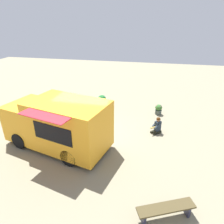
{
  "coord_description": "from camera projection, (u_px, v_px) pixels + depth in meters",
  "views": [
    {
      "loc": [
        3.04,
        -8.59,
        5.7
      ],
      "look_at": [
        0.98,
        1.15,
        0.98
      ],
      "focal_mm": 31.95,
      "sensor_mm": 36.0,
      "label": 1
    }
  ],
  "objects": [
    {
      "name": "ground_plane",
      "position": [
        89.0,
        136.0,
        10.6
      ],
      "size": [
        40.0,
        40.0,
        0.0
      ],
      "primitive_type": "plane",
      "color": "gray"
    },
    {
      "name": "food_truck",
      "position": [
        58.0,
        125.0,
        9.3
      ],
      "size": [
        5.34,
        3.66,
        2.43
      ],
      "color": "#F6A324",
      "rests_on": "ground_plane"
    },
    {
      "name": "person_customer",
      "position": [
        157.0,
        127.0,
        10.78
      ],
      "size": [
        0.72,
        0.72,
        0.91
      ],
      "color": "black",
      "rests_on": "ground_plane"
    },
    {
      "name": "planter_flowering_near",
      "position": [
        102.0,
        100.0,
        14.1
      ],
      "size": [
        0.55,
        0.55,
        0.78
      ],
      "color": "#46484B",
      "rests_on": "ground_plane"
    },
    {
      "name": "planter_flowering_far",
      "position": [
        65.0,
        99.0,
        14.33
      ],
      "size": [
        0.48,
        0.48,
        0.71
      ],
      "color": "gray",
      "rests_on": "ground_plane"
    },
    {
      "name": "planter_flowering_side",
      "position": [
        159.0,
        109.0,
        12.87
      ],
      "size": [
        0.44,
        0.44,
        0.66
      ],
      "color": "#454F4B",
      "rests_on": "ground_plane"
    },
    {
      "name": "plaza_bench",
      "position": [
        166.0,
        209.0,
        6.11
      ],
      "size": [
        1.83,
        1.11,
        0.48
      ],
      "color": "brown",
      "rests_on": "ground_plane"
    }
  ]
}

